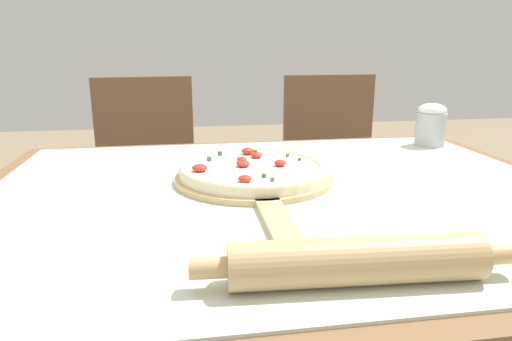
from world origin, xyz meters
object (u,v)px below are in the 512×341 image
Objects in this scene: chair_right at (333,169)px; rolling_pin at (357,261)px; flour_cup at (431,124)px; chair_left at (148,177)px; pizza at (254,169)px; pizza_peel at (256,181)px.

rolling_pin is at bearing -107.97° from chair_right.
rolling_pin is at bearing -124.74° from flour_cup.
chair_right is at bearing -5.13° from chair_left.
chair_right is at bearing 99.85° from flour_cup.
flour_cup is (0.55, 0.27, 0.04)m from pizza.
pizza is at bearing -154.44° from flour_cup.
flour_cup is at bearing -38.21° from chair_left.
flour_cup is (0.50, 0.72, 0.03)m from rolling_pin.
pizza is at bearing -119.75° from chair_right.
rolling_pin is 0.45× the size of chair_left.
chair_left is (-0.29, 0.84, -0.22)m from pizza_peel.
chair_left is 7.44× the size of flour_cup.
pizza_peel is 0.92m from chair_left.
pizza is 0.90m from chair_left.
pizza_peel is 1.41× the size of rolling_pin.
chair_left and chair_right have the same top height.
rolling_pin reaches higher than pizza.
chair_left reaches higher than flour_cup.
rolling_pin is at bearing -82.88° from pizza.
pizza_peel is at bearing -76.20° from chair_left.
flour_cup reaches higher than pizza.
pizza is 2.61× the size of flour_cup.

